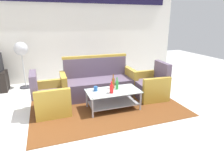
% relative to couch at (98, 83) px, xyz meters
% --- Properties ---
extents(ground_plane, '(14.00, 14.00, 0.00)m').
position_rel_couch_xyz_m(ground_plane, '(-0.15, -1.37, -0.32)').
color(ground_plane, white).
extents(wall_back, '(6.52, 0.19, 2.80)m').
position_rel_couch_xyz_m(wall_back, '(-0.15, 1.68, 1.16)').
color(wall_back, silver).
rests_on(wall_back, ground).
extents(rug, '(3.16, 2.14, 0.01)m').
position_rel_couch_xyz_m(rug, '(-0.01, -0.67, -0.31)').
color(rug, brown).
rests_on(rug, ground).
extents(couch, '(1.82, 0.78, 0.96)m').
position_rel_couch_xyz_m(couch, '(0.00, 0.00, 0.00)').
color(couch, '#5B4C60').
rests_on(couch, rug).
extents(armchair_left, '(0.71, 0.77, 0.85)m').
position_rel_couch_xyz_m(armchair_left, '(-1.17, -0.57, -0.03)').
color(armchair_left, '#5B4C60').
rests_on(armchair_left, rug).
extents(armchair_right, '(0.74, 0.79, 0.85)m').
position_rel_couch_xyz_m(armchair_right, '(1.16, -0.57, -0.03)').
color(armchair_right, '#5B4C60').
rests_on(armchair_right, rug).
extents(coffee_table, '(1.10, 0.60, 0.40)m').
position_rel_couch_xyz_m(coffee_table, '(0.08, -0.85, -0.04)').
color(coffee_table, silver).
rests_on(coffee_table, rug).
extents(bottle_red, '(0.08, 0.08, 0.24)m').
position_rel_couch_xyz_m(bottle_red, '(0.00, -0.97, 0.19)').
color(bottle_red, red).
rests_on(bottle_red, coffee_table).
extents(bottle_brown, '(0.06, 0.06, 0.31)m').
position_rel_couch_xyz_m(bottle_brown, '(0.13, -0.71, 0.21)').
color(bottle_brown, brown).
rests_on(bottle_brown, coffee_table).
extents(bottle_green, '(0.06, 0.06, 0.26)m').
position_rel_couch_xyz_m(bottle_green, '(0.19, -0.80, 0.19)').
color(bottle_green, '#2D8C38').
rests_on(bottle_green, coffee_table).
extents(cup, '(0.08, 0.08, 0.10)m').
position_rel_couch_xyz_m(cup, '(-0.27, -0.75, 0.14)').
color(cup, '#2659A5').
rests_on(cup, coffee_table).
extents(pedestal_fan, '(0.36, 0.36, 1.27)m').
position_rel_couch_xyz_m(pedestal_fan, '(-1.76, 1.23, 0.70)').
color(pedestal_fan, '#2D2D33').
rests_on(pedestal_fan, ground).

